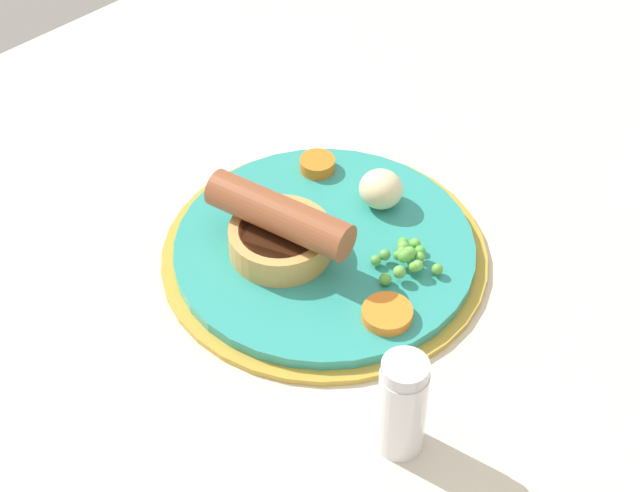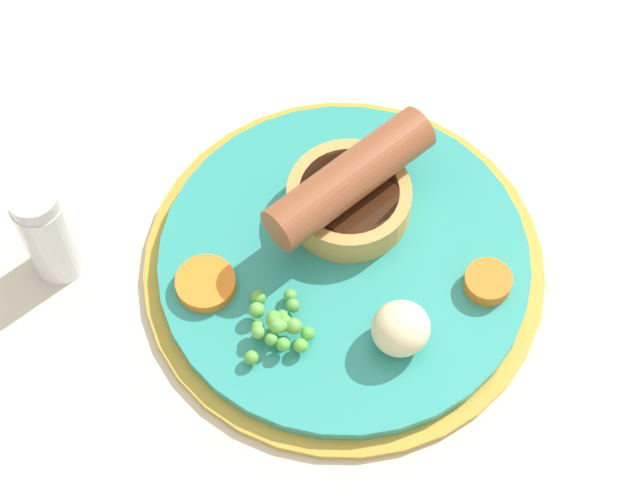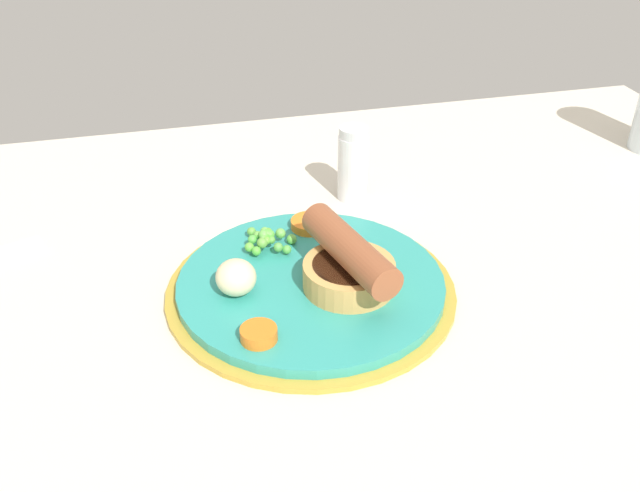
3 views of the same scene
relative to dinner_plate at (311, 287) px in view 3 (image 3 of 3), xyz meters
The scene contains 8 objects.
dining_table 2.96cm from the dinner_plate, 25.27° to the right, with size 110.00×80.00×3.00cm, color beige.
dinner_plate is the anchor object (origin of this frame).
sausage_pudding 4.53cm from the dinner_plate, 32.08° to the right, with size 7.71×11.85×5.16cm.
pea_pile 6.65cm from the dinner_plate, 114.52° to the left, with size 4.95×4.59×1.86cm.
potato_chunk_0 6.81cm from the dinner_plate, behind, with size 3.36×3.47×3.02cm, color beige.
carrot_slice_0 8.80cm from the dinner_plate, 74.05° to the left, with size 3.64×3.64×0.82cm, color orange.
carrot_slice_2 8.92cm from the dinner_plate, 129.94° to the right, with size 2.86×2.86×1.03cm, color orange.
salt_shaker 17.98cm from the dinner_plate, 62.20° to the left, with size 3.15×3.15×8.00cm.
Camera 3 is at (-13.22, -47.52, 39.44)cm, focal length 40.00 mm.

